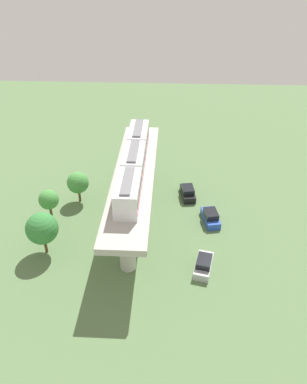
{
  "coord_description": "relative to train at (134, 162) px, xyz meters",
  "views": [
    {
      "loc": [
        -4.57,
        41.12,
        32.09
      ],
      "look_at": [
        -2.5,
        -0.19,
        4.37
      ],
      "focal_mm": 35.06,
      "sensor_mm": 36.0,
      "label": 1
    }
  ],
  "objects": [
    {
      "name": "viaduct",
      "position": [
        0.0,
        0.19,
        -3.28
      ],
      "size": [
        5.2,
        28.85,
        7.28
      ],
      "color": "#B7B2AA",
      "rests_on": "ground"
    },
    {
      "name": "tree_mid_lot",
      "position": [
        10.39,
        7.51,
        -5.07
      ],
      "size": [
        3.88,
        3.88,
        5.71
      ],
      "color": "brown",
      "rests_on": "ground"
    },
    {
      "name": "parked_car_black",
      "position": [
        -7.38,
        -5.54,
        -8.07
      ],
      "size": [
        2.37,
        4.41,
        1.76
      ],
      "rotation": [
        0.0,
        0.0,
        0.14
      ],
      "color": "black",
      "rests_on": "ground"
    },
    {
      "name": "tree_far_corner",
      "position": [
        8.59,
        -3.59,
        -5.62
      ],
      "size": [
        3.12,
        3.12,
        4.77
      ],
      "color": "brown",
      "rests_on": "ground"
    },
    {
      "name": "train",
      "position": [
        0.0,
        0.0,
        0.0
      ],
      "size": [
        2.64,
        20.5,
        3.24
      ],
      "color": "silver",
      "rests_on": "viaduct"
    },
    {
      "name": "ground_plane",
      "position": [
        0.0,
        0.19,
        -8.82
      ],
      "size": [
        120.0,
        120.0,
        0.0
      ],
      "primitive_type": "plane",
      "color": "#5B7A4C"
    },
    {
      "name": "parked_car_blue",
      "position": [
        -10.34,
        0.34,
        -8.07
      ],
      "size": [
        2.55,
        4.46,
        1.76
      ],
      "rotation": [
        0.0,
        0.0,
        0.19
      ],
      "color": "#284CB7",
      "rests_on": "ground"
    },
    {
      "name": "parked_car_silver",
      "position": [
        -8.84,
        9.51,
        -8.07
      ],
      "size": [
        2.68,
        4.49,
        1.76
      ],
      "rotation": [
        0.0,
        0.0,
        -0.22
      ],
      "color": "#B2B5BA",
      "rests_on": "ground"
    },
    {
      "name": "tree_near_viaduct",
      "position": [
        11.38,
        1.35,
        -5.27
      ],
      "size": [
        2.67,
        2.67,
        4.92
      ],
      "color": "brown",
      "rests_on": "ground"
    }
  ]
}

